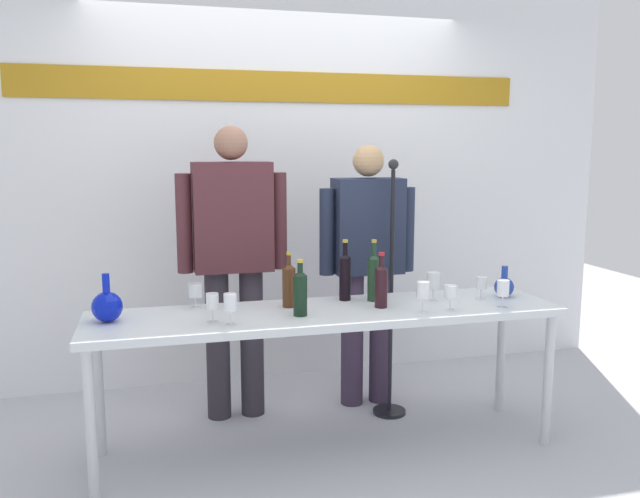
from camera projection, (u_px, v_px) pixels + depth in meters
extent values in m
plane|color=#B3B3BC|center=(327.00, 449.00, 3.49)|extent=(10.00, 10.00, 0.00)
cube|color=white|center=(279.00, 163.00, 4.47)|extent=(4.90, 0.10, 3.00)
cube|color=#AD7A19|center=(280.00, 87.00, 4.34)|extent=(3.43, 0.01, 0.20)
cube|color=silver|center=(327.00, 314.00, 3.37)|extent=(2.45, 0.59, 0.04)
cylinder|color=silver|center=(91.00, 427.00, 2.91)|extent=(0.05, 0.05, 0.73)
cylinder|color=silver|center=(548.00, 380.00, 3.49)|extent=(0.05, 0.05, 0.73)
cylinder|color=silver|center=(99.00, 388.00, 3.38)|extent=(0.05, 0.05, 0.73)
cylinder|color=silver|center=(501.00, 353.00, 3.96)|extent=(0.05, 0.05, 0.73)
sphere|color=#0A1DBD|center=(107.00, 307.00, 3.13)|extent=(0.15, 0.15, 0.15)
cylinder|color=#0A1DBD|center=(106.00, 284.00, 3.11)|extent=(0.04, 0.04, 0.10)
sphere|color=#1E3AA1|center=(504.00, 287.00, 3.66)|extent=(0.11, 0.11, 0.11)
cylinder|color=#1E3AA1|center=(505.00, 273.00, 3.65)|extent=(0.04, 0.04, 0.08)
cylinder|color=#2D2730|center=(218.00, 345.00, 3.85)|extent=(0.14, 0.14, 0.89)
cylinder|color=#2D2730|center=(252.00, 342.00, 3.90)|extent=(0.14, 0.14, 0.89)
cube|color=#50282E|center=(232.00, 217.00, 3.75)|extent=(0.45, 0.22, 0.63)
cylinder|color=#50282E|center=(184.00, 224.00, 3.69)|extent=(0.09, 0.09, 0.57)
cylinder|color=#50282E|center=(279.00, 221.00, 3.83)|extent=(0.09, 0.09, 0.57)
sphere|color=#976A55|center=(231.00, 143.00, 3.69)|extent=(0.19, 0.19, 0.19)
cylinder|color=#36283E|center=(352.00, 339.00, 4.06)|extent=(0.14, 0.14, 0.84)
cylinder|color=#36283E|center=(380.00, 337.00, 4.10)|extent=(0.14, 0.14, 0.84)
cube|color=#242C44|center=(368.00, 226.00, 3.97)|extent=(0.42, 0.22, 0.58)
cylinder|color=#242C44|center=(327.00, 232.00, 3.91)|extent=(0.09, 0.09, 0.52)
cylinder|color=#242C44|center=(407.00, 229.00, 4.04)|extent=(0.09, 0.09, 0.52)
sphere|color=tan|center=(368.00, 161.00, 3.91)|extent=(0.19, 0.19, 0.19)
cylinder|color=black|center=(300.00, 296.00, 3.24)|extent=(0.07, 0.07, 0.20)
cone|color=black|center=(300.00, 273.00, 3.22)|extent=(0.07, 0.07, 0.03)
cylinder|color=black|center=(300.00, 269.00, 3.22)|extent=(0.03, 0.03, 0.07)
cylinder|color=gold|center=(300.00, 261.00, 3.21)|extent=(0.03, 0.03, 0.02)
cylinder|color=#4A2913|center=(289.00, 288.00, 3.42)|extent=(0.07, 0.07, 0.21)
cone|color=#4A2913|center=(289.00, 266.00, 3.40)|extent=(0.07, 0.07, 0.03)
cylinder|color=#4A2913|center=(289.00, 262.00, 3.40)|extent=(0.02, 0.02, 0.07)
cylinder|color=gold|center=(289.00, 253.00, 3.39)|extent=(0.03, 0.03, 0.02)
cylinder|color=black|center=(345.00, 279.00, 3.57)|extent=(0.06, 0.06, 0.24)
cone|color=black|center=(345.00, 256.00, 3.55)|extent=(0.06, 0.06, 0.03)
cylinder|color=black|center=(345.00, 250.00, 3.55)|extent=(0.03, 0.03, 0.08)
cylinder|color=gold|center=(345.00, 241.00, 3.54)|extent=(0.03, 0.03, 0.02)
cylinder|color=#1C3821|center=(374.00, 280.00, 3.56)|extent=(0.07, 0.07, 0.23)
cone|color=#1C3821|center=(374.00, 257.00, 3.54)|extent=(0.07, 0.07, 0.03)
cylinder|color=#1C3821|center=(374.00, 251.00, 3.54)|extent=(0.02, 0.02, 0.09)
cylinder|color=gold|center=(374.00, 241.00, 3.53)|extent=(0.03, 0.03, 0.02)
cylinder|color=black|center=(381.00, 288.00, 3.41)|extent=(0.07, 0.07, 0.20)
cone|color=black|center=(381.00, 267.00, 3.39)|extent=(0.07, 0.07, 0.03)
cylinder|color=black|center=(382.00, 262.00, 3.39)|extent=(0.03, 0.03, 0.07)
cylinder|color=red|center=(382.00, 254.00, 3.38)|extent=(0.03, 0.03, 0.02)
cylinder|color=white|center=(213.00, 322.00, 3.13)|extent=(0.06, 0.06, 0.00)
cylinder|color=white|center=(213.00, 315.00, 3.13)|extent=(0.01, 0.01, 0.07)
cylinder|color=white|center=(212.00, 301.00, 3.11)|extent=(0.06, 0.06, 0.07)
cylinder|color=white|center=(231.00, 324.00, 3.09)|extent=(0.05, 0.05, 0.00)
cylinder|color=white|center=(231.00, 317.00, 3.08)|extent=(0.01, 0.01, 0.06)
cylinder|color=white|center=(230.00, 302.00, 3.07)|extent=(0.06, 0.06, 0.08)
cylinder|color=white|center=(196.00, 307.00, 3.42)|extent=(0.05, 0.05, 0.00)
cylinder|color=white|center=(196.00, 302.00, 3.41)|extent=(0.01, 0.01, 0.06)
cylinder|color=white|center=(195.00, 290.00, 3.40)|extent=(0.07, 0.07, 0.07)
cylinder|color=white|center=(481.00, 299.00, 3.61)|extent=(0.06, 0.06, 0.00)
cylinder|color=white|center=(481.00, 294.00, 3.61)|extent=(0.01, 0.01, 0.06)
cylinder|color=white|center=(481.00, 283.00, 3.60)|extent=(0.06, 0.06, 0.07)
cylinder|color=white|center=(450.00, 310.00, 3.37)|extent=(0.05, 0.05, 0.00)
cylinder|color=white|center=(450.00, 304.00, 3.36)|extent=(0.01, 0.01, 0.06)
cylinder|color=white|center=(451.00, 292.00, 3.35)|extent=(0.07, 0.07, 0.07)
cylinder|color=white|center=(502.00, 307.00, 3.42)|extent=(0.06, 0.06, 0.00)
cylinder|color=white|center=(502.00, 302.00, 3.41)|extent=(0.01, 0.01, 0.06)
cylinder|color=white|center=(503.00, 288.00, 3.40)|extent=(0.06, 0.06, 0.09)
cylinder|color=white|center=(433.00, 300.00, 3.57)|extent=(0.06, 0.06, 0.00)
cylinder|color=white|center=(433.00, 294.00, 3.57)|extent=(0.01, 0.01, 0.07)
cylinder|color=white|center=(433.00, 280.00, 3.56)|extent=(0.07, 0.07, 0.09)
cylinder|color=white|center=(422.00, 312.00, 3.32)|extent=(0.05, 0.05, 0.00)
cylinder|color=white|center=(423.00, 305.00, 3.32)|extent=(0.01, 0.01, 0.07)
cylinder|color=white|center=(423.00, 290.00, 3.30)|extent=(0.07, 0.07, 0.08)
cylinder|color=black|center=(389.00, 411.00, 3.96)|extent=(0.20, 0.20, 0.02)
cylinder|color=black|center=(391.00, 295.00, 3.85)|extent=(0.02, 0.02, 1.48)
sphere|color=#232328|center=(393.00, 164.00, 3.73)|extent=(0.06, 0.06, 0.06)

